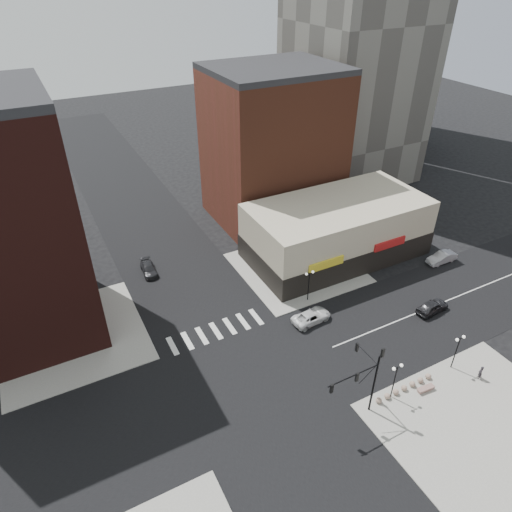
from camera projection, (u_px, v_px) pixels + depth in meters
ground at (250, 381)px, 45.17m from camera, size 240.00×240.00×0.00m
road_ew at (250, 381)px, 45.17m from camera, size 200.00×14.00×0.02m
road_ns at (250, 381)px, 45.17m from camera, size 14.00×200.00×0.02m
sidewalk_nw at (73, 337)px, 50.24m from camera, size 15.00×15.00×0.12m
sidewalk_ne at (297, 268)px, 61.47m from camera, size 15.00×15.00×0.12m
sidewalk_se at (479, 424)px, 41.00m from camera, size 18.00×14.00×0.12m
building_ne_midrise at (273, 149)px, 68.26m from camera, size 18.00×15.00×22.00m
building_ne_row at (336, 234)px, 62.57m from camera, size 24.20×12.20×8.00m
traffic_signal at (365, 374)px, 39.45m from camera, size 5.59×3.09×7.77m
street_lamp_se_a at (396, 373)px, 41.71m from camera, size 1.22×0.32×4.16m
street_lamp_se_b at (458, 344)px, 44.81m from camera, size 1.22×0.32×4.16m
street_lamp_ne at (309, 279)px, 53.91m from camera, size 1.22×0.32×4.16m
bollard_row at (404, 388)px, 43.94m from camera, size 6.87×0.57×0.57m
white_suv at (311, 317)px, 52.23m from camera, size 4.95×2.65×1.32m
dark_sedan_east at (432, 307)px, 53.59m from camera, size 4.45×2.11×1.47m
silver_sedan at (442, 258)px, 62.27m from camera, size 4.45×1.59×1.46m
dark_sedan_north at (149, 269)px, 60.25m from camera, size 1.99×4.34×1.23m
pedestrian at (480, 373)px, 44.91m from camera, size 0.67×0.66×1.57m
stone_bench at (425, 389)px, 43.93m from camera, size 1.84×0.69×0.42m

